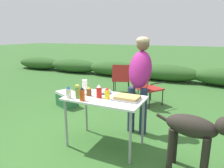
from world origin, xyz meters
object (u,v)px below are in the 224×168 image
Objects in this scene: plate_stack at (81,93)px; beer_bottle at (89,91)px; camp_chair_green_behind_table at (121,77)px; hot_sauce_bottle at (82,94)px; folding_table at (105,102)px; cooler_box at (67,99)px; dog at (195,131)px; food_tray at (127,98)px; mustard_bottle at (107,93)px; mixing_bowl at (105,91)px; mayo_bottle at (69,92)px; relish_jar at (77,92)px; ketchup_bottle at (99,91)px; camp_chair_near_hedge at (147,86)px; paper_cup_stack at (85,85)px; standing_person_with_beanie at (140,74)px.

beer_bottle is at bearing -13.93° from plate_stack.
hot_sauce_bottle is at bearing -96.30° from camp_chair_green_behind_table.
folding_table is 4.90× the size of plate_stack.
dog is at bearing 178.92° from cooler_box.
mustard_bottle is at bearing -164.76° from food_tray.
beer_bottle reaches higher than mixing_bowl.
folding_table is 6.33× the size of mayo_bottle.
relish_jar is at bearing 21.99° from mayo_bottle.
ketchup_bottle reaches higher than food_tray.
beer_bottle is 0.16× the size of camp_chair_green_behind_table.
folding_table is at bearing 29.16° from mayo_bottle.
mixing_bowl is at bearing 49.97° from mayo_bottle.
relish_jar reaches higher than camp_chair_near_hedge.
mayo_bottle reaches higher than plate_stack.
paper_cup_stack is 0.11× the size of standing_person_with_beanie.
ketchup_bottle is (0.18, -0.02, 0.03)m from beer_bottle.
folding_table is 5.64× the size of mixing_bowl.
camp_chair_near_hedge reaches higher than cooler_box.
beer_bottle is 0.16× the size of camp_chair_near_hedge.
beer_bottle is at bearing 48.98° from mayo_bottle.
paper_cup_stack is at bearing 157.01° from mustard_bottle.
food_tray is at bearing -48.94° from camp_chair_near_hedge.
cooler_box is (-1.47, 0.94, -0.60)m from mixing_bowl.
mustard_bottle is at bearing -89.91° from camp_chair_green_behind_table.
food_tray is at bearing 10.82° from ketchup_bottle.
folding_table is 0.50m from paper_cup_stack.
beer_bottle is 0.08× the size of standing_person_with_beanie.
mustard_bottle is (0.30, -0.02, 0.01)m from beer_bottle.
camp_chair_near_hedge is at bearing 75.95° from plate_stack.
cooler_box is (-1.12, 0.95, -0.66)m from paper_cup_stack.
camp_chair_green_behind_table is at bearing 107.44° from folding_table.
mayo_bottle is (-0.35, -0.42, 0.05)m from mixing_bowl.
mixing_bowl is at bearing 160.27° from food_tray.
beer_bottle is 0.70× the size of ketchup_bottle.
camp_chair_near_hedge is (0.88, -0.59, 0.00)m from camp_chair_green_behind_table.
plate_stack is 1.18× the size of hot_sauce_bottle.
camp_chair_green_behind_table is (-0.80, 2.55, -0.20)m from folding_table.
dog is at bearing 2.93° from relish_jar.
food_tray is at bearing -90.00° from dog.
paper_cup_stack reaches higher than mayo_bottle.
food_tray is at bearing 172.97° from cooler_box.
cooler_box is at bearing 144.28° from folding_table.
paper_cup_stack is at bearing 107.61° from relish_jar.
hot_sauce_bottle is at bearing -54.15° from plate_stack.
dog is (1.65, -0.29, -0.29)m from paper_cup_stack.
food_tray is 2.73× the size of beer_bottle.
beer_bottle is 0.18m from ketchup_bottle.
relish_jar is at bearing 156.20° from cooler_box.
food_tray is 0.23× the size of standing_person_with_beanie.
food_tray is 1.94× the size of relish_jar.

